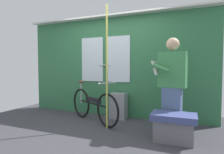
{
  "coord_description": "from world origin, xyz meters",
  "views": [
    {
      "loc": [
        1.76,
        -3.12,
        1.2
      ],
      "look_at": [
        0.29,
        0.42,
        1.0
      ],
      "focal_mm": 30.19,
      "sensor_mm": 36.0,
      "label": 1
    }
  ],
  "objects": [
    {
      "name": "passenger_reading_newspaper",
      "position": [
        1.46,
        0.36,
        0.9
      ],
      "size": [
        0.61,
        0.54,
        1.71
      ],
      "rotation": [
        0.0,
        0.0,
        2.98
      ],
      "color": "slate",
      "rests_on": "ground_plane"
    },
    {
      "name": "bench_seat_corner",
      "position": [
        1.53,
        0.02,
        0.24
      ],
      "size": [
        0.7,
        0.44,
        0.45
      ],
      "color": "#3D477F",
      "rests_on": "ground_plane"
    },
    {
      "name": "bicycle_near_door",
      "position": [
        -0.19,
        0.48,
        0.37
      ],
      "size": [
        1.52,
        0.85,
        0.9
      ],
      "rotation": [
        0.0,
        0.0,
        -0.48
      ],
      "color": "black",
      "rests_on": "ground_plane"
    },
    {
      "name": "handrail_pole",
      "position": [
        0.27,
        0.2,
        1.2
      ],
      "size": [
        0.04,
        0.04,
        2.39
      ],
      "primitive_type": "cylinder",
      "color": "#C6C14C",
      "rests_on": "ground_plane"
    },
    {
      "name": "trash_bin_by_wall",
      "position": [
        0.23,
        0.95,
        0.3
      ],
      "size": [
        0.37,
        0.28,
        0.59
      ],
      "primitive_type": "cube",
      "color": "gray",
      "rests_on": "ground_plane"
    },
    {
      "name": "train_door_wall",
      "position": [
        -0.01,
        1.17,
        1.27
      ],
      "size": [
        4.69,
        0.28,
        2.43
      ],
      "color": "#2D6B42",
      "rests_on": "ground_plane"
    },
    {
      "name": "ground_plane",
      "position": [
        0.0,
        0.0,
        -0.02
      ],
      "size": [
        5.69,
        3.94,
        0.04
      ],
      "primitive_type": "cube",
      "color": "#38383D"
    }
  ]
}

